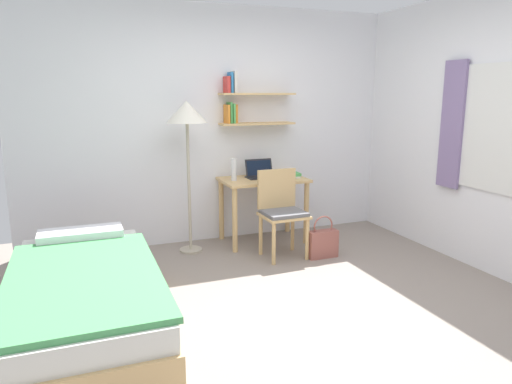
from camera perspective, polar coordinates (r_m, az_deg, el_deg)
The scene contains 11 objects.
ground_plane at distance 3.80m, azimuth 5.05°, elevation -13.99°, with size 5.28×5.28×0.00m, color gray.
wall_back at distance 5.32m, azimuth -4.31°, elevation 8.11°, with size 4.40×0.27×2.60m.
wall_right at distance 4.71m, azimuth 28.14°, elevation 6.21°, with size 0.10×4.40×2.60m.
bed at distance 3.56m, azimuth -20.04°, elevation -12.33°, with size 0.98×2.02×0.54m.
desk at distance 5.24m, azimuth 0.89°, elevation 0.14°, with size 0.94×0.58×0.73m.
desk_chair at distance 4.80m, azimuth 3.11°, elevation -2.07°, with size 0.45×0.41×0.89m.
standing_lamp at distance 4.84m, azimuth -8.41°, elevation 8.76°, with size 0.42×0.42×1.58m.
laptop at distance 5.27m, azimuth 0.52°, elevation 2.35°, with size 0.32×0.21×0.20m.
water_bottle at distance 5.08m, azimuth -2.71°, elevation 2.74°, with size 0.06×0.06×0.24m, color silver.
book_stack at distance 5.31m, azimuth 4.23°, elevation 2.10°, with size 0.19×0.25×0.05m.
handbag at distance 4.87m, azimuth 8.13°, elevation -6.15°, with size 0.31×0.11×0.44m.
Camera 1 is at (-1.53, -3.06, 1.66)m, focal length 32.85 mm.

